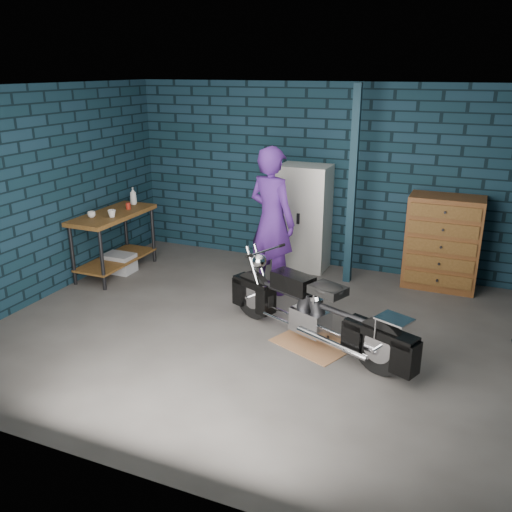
% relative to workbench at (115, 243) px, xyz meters
% --- Properties ---
extents(ground, '(6.00, 6.00, 0.00)m').
position_rel_workbench_xyz_m(ground, '(2.68, -0.96, -0.46)').
color(ground, '#53504E').
rests_on(ground, ground).
extents(room_walls, '(6.02, 5.01, 2.71)m').
position_rel_workbench_xyz_m(room_walls, '(2.68, -0.41, 1.45)').
color(room_walls, '#0D242E').
rests_on(room_walls, ground).
extents(support_post, '(0.10, 0.10, 2.70)m').
position_rel_workbench_xyz_m(support_post, '(3.23, 0.99, 0.90)').
color(support_post, '#112936').
rests_on(support_post, ground).
extents(workbench, '(0.60, 1.40, 0.91)m').
position_rel_workbench_xyz_m(workbench, '(0.00, 0.00, 0.00)').
color(workbench, brown).
rests_on(workbench, ground).
extents(drip_mat, '(0.97, 0.87, 0.01)m').
position_rel_workbench_xyz_m(drip_mat, '(3.34, -0.99, -0.45)').
color(drip_mat, brown).
rests_on(drip_mat, ground).
extents(motorcycle, '(2.15, 1.34, 0.92)m').
position_rel_workbench_xyz_m(motorcycle, '(3.34, -0.99, 0.01)').
color(motorcycle, black).
rests_on(motorcycle, ground).
extents(person, '(0.83, 0.69, 1.95)m').
position_rel_workbench_xyz_m(person, '(2.35, 0.26, 0.52)').
color(person, '#461F77').
rests_on(person, ground).
extents(storage_bin, '(0.44, 0.31, 0.27)m').
position_rel_workbench_xyz_m(storage_bin, '(0.02, 0.04, -0.32)').
color(storage_bin, '#92949A').
rests_on(storage_bin, ground).
extents(locker, '(0.73, 0.52, 1.56)m').
position_rel_workbench_xyz_m(locker, '(2.47, 1.27, 0.32)').
color(locker, silver).
rests_on(locker, ground).
extents(tool_chest, '(0.96, 0.53, 1.28)m').
position_rel_workbench_xyz_m(tool_chest, '(4.44, 1.27, 0.18)').
color(tool_chest, brown).
rests_on(tool_chest, ground).
extents(cup_a, '(0.13, 0.13, 0.09)m').
position_rel_workbench_xyz_m(cup_a, '(-0.10, -0.32, 0.50)').
color(cup_a, beige).
rests_on(cup_a, workbench).
extents(cup_b, '(0.12, 0.12, 0.10)m').
position_rel_workbench_xyz_m(cup_b, '(0.15, -0.19, 0.51)').
color(cup_b, beige).
rests_on(cup_b, workbench).
extents(mug_red, '(0.08, 0.08, 0.10)m').
position_rel_workbench_xyz_m(mug_red, '(0.09, 0.27, 0.50)').
color(mug_red, '#A12315').
rests_on(mug_red, workbench).
extents(bottle, '(0.13, 0.13, 0.26)m').
position_rel_workbench_xyz_m(bottle, '(-0.01, 0.54, 0.59)').
color(bottle, '#92949A').
rests_on(bottle, workbench).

